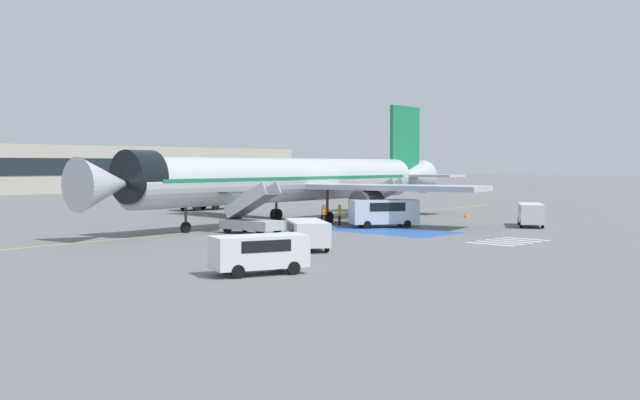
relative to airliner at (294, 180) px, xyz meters
The scene contains 20 objects.
ground_plane 3.87m from the airliner, 126.43° to the right, with size 600.00×600.00×0.00m, color slate.
apron_leadline_yellow 3.91m from the airliner, behind, with size 0.20×78.30×0.01m, color gold.
apron_stand_patch_blue 11.79m from the airliner, 93.37° to the right, with size 5.84×11.19×0.01m, color #2856A8.
apron_walkway_bar_0 22.86m from the airliner, 99.33° to the right, with size 0.44×3.60×0.01m, color silver.
apron_walkway_bar_1 22.70m from the airliner, 96.30° to the right, with size 0.44×3.60×0.01m, color silver.
apron_walkway_bar_2 22.60m from the airliner, 93.23° to the right, with size 0.44×3.60×0.01m, color silver.
apron_walkway_bar_3 22.57m from the airliner, 90.14° to the right, with size 0.44×3.60×0.01m, color silver.
apron_walkway_bar_4 22.60m from the airliner, 87.05° to the right, with size 0.44×3.60×0.01m, color silver.
airliner is the anchor object (origin of this frame).
boarding_stairs_forward 11.41m from the airliner, 150.91° to the right, with size 2.62×5.38×3.98m.
boarding_stairs_aft 8.84m from the airliner, 27.21° to the right, with size 2.62×5.38×4.02m.
fuel_tanker 22.59m from the airliner, 70.11° to the left, with size 10.82×2.75×3.68m.
service_van_0 21.19m from the airliner, 131.90° to the right, with size 4.63×5.34×1.77m.
service_van_1 31.58m from the airliner, 137.11° to the right, with size 4.87×3.35×1.86m.
service_van_2 20.68m from the airliner, 57.37° to the right, with size 5.49×4.39×1.92m.
service_van_3 9.39m from the airliner, 78.43° to the right, with size 5.77×4.76×2.30m.
ground_crew_0 5.65m from the airliner, 80.94° to the right, with size 0.42×0.49×1.79m.
ground_crew_1 4.72m from the airliner, 91.27° to the right, with size 0.44×0.26×1.86m.
ground_crew_2 12.94m from the airliner, 18.83° to the right, with size 0.49×0.39×1.64m.
traffic_cone_0 18.47m from the airliner, 24.12° to the right, with size 0.50×0.50×0.55m.
Camera 1 is at (-46.33, -47.73, 5.21)m, focal length 42.00 mm.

